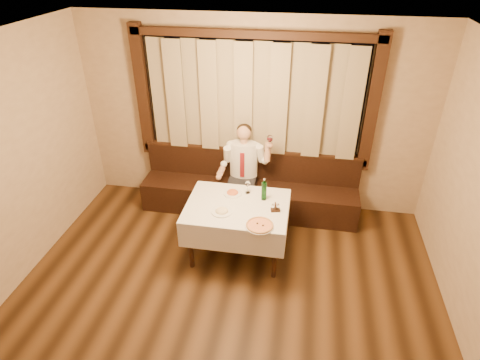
% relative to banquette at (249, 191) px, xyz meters
% --- Properties ---
extents(room, '(5.01, 6.01, 2.81)m').
position_rel_banquette_xyz_m(room, '(-0.00, -1.75, 1.19)').
color(room, black).
rests_on(room, ground).
extents(banquette, '(3.20, 0.61, 0.94)m').
position_rel_banquette_xyz_m(banquette, '(0.00, 0.00, 0.00)').
color(banquette, black).
rests_on(banquette, ground).
extents(dining_table, '(1.27, 0.97, 0.76)m').
position_rel_banquette_xyz_m(dining_table, '(0.00, -1.02, 0.34)').
color(dining_table, black).
rests_on(dining_table, ground).
extents(pizza, '(0.33, 0.33, 0.04)m').
position_rel_banquette_xyz_m(pizza, '(0.33, -1.40, 0.46)').
color(pizza, white).
rests_on(pizza, dining_table).
extents(pasta_red, '(0.24, 0.24, 0.08)m').
position_rel_banquette_xyz_m(pasta_red, '(-0.11, -0.78, 0.48)').
color(pasta_red, white).
rests_on(pasta_red, dining_table).
extents(pasta_cream, '(0.26, 0.26, 0.09)m').
position_rel_banquette_xyz_m(pasta_cream, '(-0.16, -1.20, 0.48)').
color(pasta_cream, white).
rests_on(pasta_cream, dining_table).
extents(green_bottle, '(0.07, 0.07, 0.30)m').
position_rel_banquette_xyz_m(green_bottle, '(0.31, -0.84, 0.57)').
color(green_bottle, '#0F4613').
rests_on(green_bottle, dining_table).
extents(table_wine_glass, '(0.07, 0.07, 0.18)m').
position_rel_banquette_xyz_m(table_wine_glass, '(0.08, -0.73, 0.58)').
color(table_wine_glass, white).
rests_on(table_wine_glass, dining_table).
extents(cruet_caddy, '(0.12, 0.08, 0.12)m').
position_rel_banquette_xyz_m(cruet_caddy, '(0.48, -1.07, 0.49)').
color(cruet_caddy, black).
rests_on(cruet_caddy, dining_table).
extents(seated_man, '(0.76, 0.57, 1.39)m').
position_rel_banquette_xyz_m(seated_man, '(-0.08, -0.09, 0.50)').
color(seated_man, black).
rests_on(seated_man, ground).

